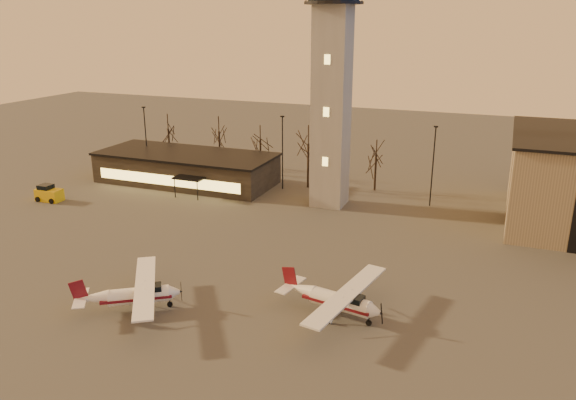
{
  "coord_description": "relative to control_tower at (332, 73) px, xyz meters",
  "views": [
    {
      "loc": [
        20.0,
        -34.83,
        22.5
      ],
      "look_at": [
        1.1,
        13.0,
        5.79
      ],
      "focal_mm": 35.0,
      "sensor_mm": 36.0,
      "label": 1
    }
  ],
  "objects": [
    {
      "name": "control_tower",
      "position": [
        0.0,
        0.0,
        0.0
      ],
      "size": [
        6.8,
        6.8,
        32.6
      ],
      "color": "gray",
      "rests_on": "ground"
    },
    {
      "name": "ground",
      "position": [
        0.0,
        -30.0,
        -16.33
      ],
      "size": [
        220.0,
        220.0,
        0.0
      ],
      "primitive_type": "plane",
      "color": "#454340",
      "rests_on": "ground"
    },
    {
      "name": "cessna_front",
      "position": [
        9.53,
        -26.81,
        -15.21
      ],
      "size": [
        9.39,
        11.82,
        3.25
      ],
      "rotation": [
        0.0,
        0.0,
        -0.18
      ],
      "color": "silver",
      "rests_on": "ground"
    },
    {
      "name": "service_cart",
      "position": [
        -34.07,
        -12.0,
        -15.52
      ],
      "size": [
        3.37,
        2.19,
        2.11
      ],
      "rotation": [
        0.0,
        0.0,
        0.02
      ],
      "color": "gold",
      "rests_on": "ground"
    },
    {
      "name": "light_poles",
      "position": [
        0.5,
        1.0,
        -10.92
      ],
      "size": [
        58.5,
        12.25,
        10.14
      ],
      "color": "black",
      "rests_on": "ground"
    },
    {
      "name": "cessna_rear",
      "position": [
        -5.89,
        -31.54,
        -15.25
      ],
      "size": [
        9.22,
        10.28,
        3.14
      ],
      "rotation": [
        0.0,
        0.0,
        0.59
      ],
      "color": "white",
      "rests_on": "ground"
    },
    {
      "name": "tree_row",
      "position": [
        -13.7,
        9.16,
        -10.39
      ],
      "size": [
        37.2,
        9.2,
        8.8
      ],
      "color": "black",
      "rests_on": "ground"
    },
    {
      "name": "terminal",
      "position": [
        -21.99,
        1.98,
        -14.17
      ],
      "size": [
        25.4,
        12.2,
        4.3
      ],
      "color": "black",
      "rests_on": "ground"
    }
  ]
}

